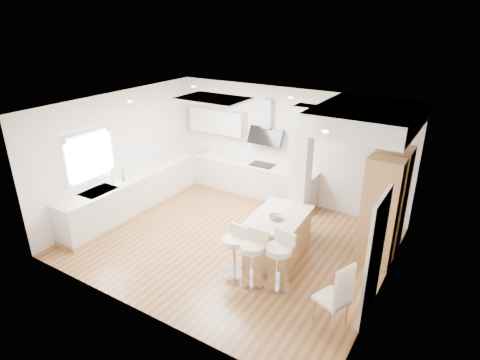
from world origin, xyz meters
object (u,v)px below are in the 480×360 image
Objects in this scene: bar_stool_a at (234,249)px; bar_stool_c at (279,258)px; dining_chair at (338,295)px; peninsula at (278,235)px; bar_stool_b at (253,255)px.

bar_stool_c reaches higher than bar_stool_a.
bar_stool_a is 0.86× the size of dining_chair.
peninsula is 1.42× the size of bar_stool_c.
peninsula is at bearing 127.65° from bar_stool_c.
bar_stool_c reaches higher than peninsula.
bar_stool_c is at bearing -178.03° from dining_chair.
peninsula is 1.33× the size of dining_chair.
bar_stool_b is at bearing -91.39° from peninsula.
dining_chair reaches higher than peninsula.
bar_stool_b is at bearing -168.32° from dining_chair.
peninsula is 1.05m from bar_stool_a.
bar_stool_a is 0.42m from bar_stool_b.
bar_stool_b reaches higher than bar_stool_a.
bar_stool_a is at bearing -164.27° from bar_stool_c.
dining_chair is at bearing -2.10° from bar_stool_a.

